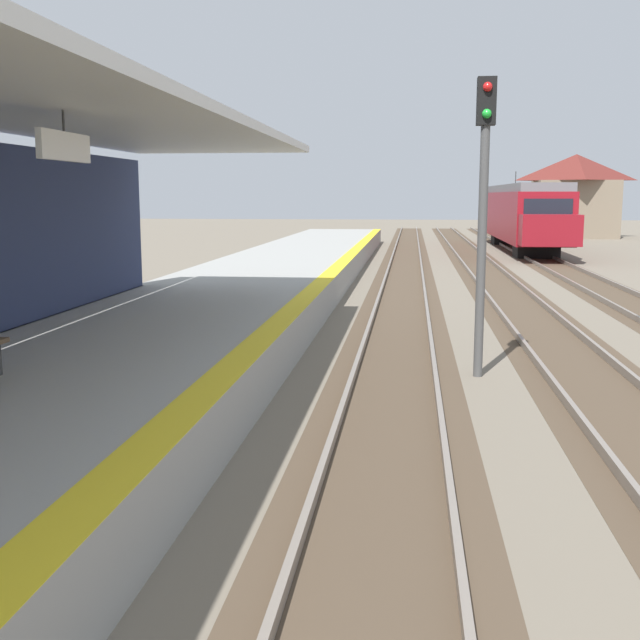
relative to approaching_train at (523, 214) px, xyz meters
name	(u,v)px	position (x,y,z in m)	size (l,w,h in m)	color
station_platform	(180,333)	(-11.20, -32.63, -1.73)	(5.00, 80.00, 0.91)	#999993
track_pair_nearest_platform	(399,325)	(-6.80, -28.63, -2.13)	(2.34, 120.00, 0.16)	#4C3D2D
track_pair_middle	(540,327)	(-3.40, -28.63, -2.13)	(2.34, 120.00, 0.16)	#4C3D2D
approaching_train	(523,214)	(0.00, 0.00, 0.00)	(2.93, 19.60, 4.76)	maroon
rail_signal_post	(483,197)	(-5.32, -33.90, 1.02)	(0.32, 0.34, 5.20)	#4C4C4C
distant_trackside_house	(575,194)	(6.00, 15.50, 1.16)	(6.60, 5.28, 6.40)	#7F705B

